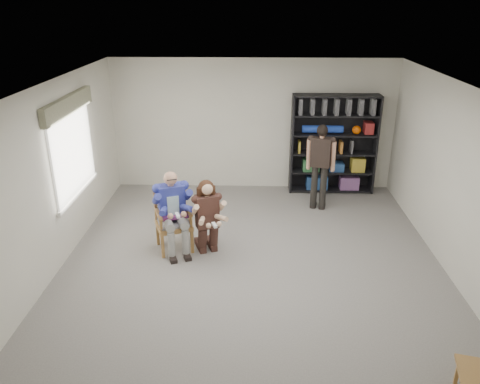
# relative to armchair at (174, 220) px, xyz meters

# --- Properties ---
(room_shell) EXTENTS (6.00, 7.00, 2.80)m
(room_shell) POSITION_rel_armchair_xyz_m (1.30, -0.61, 0.87)
(room_shell) COLOR beige
(room_shell) RESTS_ON ground
(floor) EXTENTS (6.00, 7.00, 0.01)m
(floor) POSITION_rel_armchair_xyz_m (1.30, -0.61, -0.53)
(floor) COLOR slate
(floor) RESTS_ON ground
(window_left) EXTENTS (0.16, 2.00, 1.75)m
(window_left) POSITION_rel_armchair_xyz_m (-1.65, 0.39, 1.10)
(window_left) COLOR silver
(window_left) RESTS_ON room_shell
(armchair) EXTENTS (0.78, 0.77, 1.06)m
(armchair) POSITION_rel_armchair_xyz_m (0.00, 0.00, 0.00)
(armchair) COLOR #A16F3C
(armchair) RESTS_ON floor
(seated_man) EXTENTS (0.85, 0.98, 1.37)m
(seated_man) POSITION_rel_armchair_xyz_m (0.00, 0.00, 0.16)
(seated_man) COLOR navy
(seated_man) RESTS_ON floor
(kneeling_woman) EXTENTS (0.79, 0.98, 1.26)m
(kneeling_woman) POSITION_rel_armchair_xyz_m (0.58, -0.12, 0.10)
(kneeling_woman) COLOR #3B241A
(kneeling_woman) RESTS_ON floor
(bookshelf) EXTENTS (1.80, 0.38, 2.10)m
(bookshelf) POSITION_rel_armchair_xyz_m (3.00, 2.67, 0.52)
(bookshelf) COLOR black
(bookshelf) RESTS_ON floor
(standing_man) EXTENTS (0.59, 0.43, 1.72)m
(standing_man) POSITION_rel_armchair_xyz_m (2.60, 1.72, 0.33)
(standing_man) COLOR black
(standing_man) RESTS_ON floor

